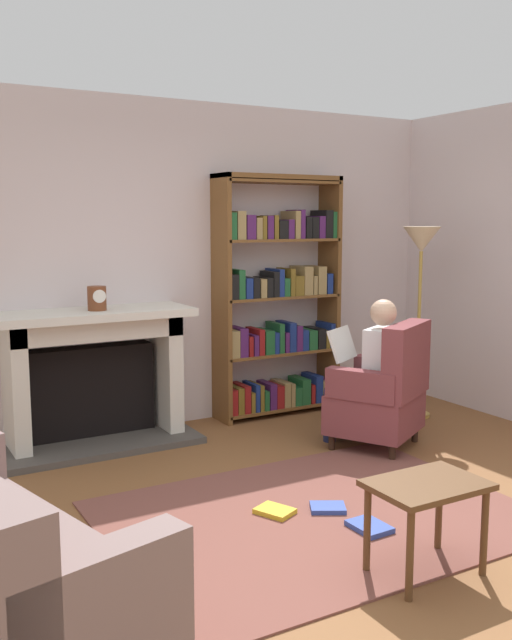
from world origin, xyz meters
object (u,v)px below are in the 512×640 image
object	(u,v)px
fireplace	(94,372)
armchair_reading	(383,393)
mantel_clock	(97,298)
seated_reader	(370,366)
side_table	(427,497)
floor_lamp	(421,257)
bookshelf	(279,301)

from	to	relation	value
fireplace	armchair_reading	size ratio (longest dim) A/B	1.55
armchair_reading	mantel_clock	bearing A→B (deg)	-59.57
armchair_reading	fireplace	bearing A→B (deg)	-61.67
seated_reader	armchair_reading	bearing A→B (deg)	90.00
side_table	floor_lamp	distance (m)	3.05
bookshelf	armchair_reading	distance (m)	1.36
mantel_clock	floor_lamp	distance (m)	2.76
mantel_clock	floor_lamp	size ratio (longest dim) A/B	0.11
mantel_clock	seated_reader	world-z (taller)	mantel_clock
armchair_reading	side_table	size ratio (longest dim) A/B	1.73
fireplace	armchair_reading	bearing A→B (deg)	-32.11
fireplace	seated_reader	size ratio (longest dim) A/B	1.32
bookshelf	seated_reader	size ratio (longest dim) A/B	1.85
side_table	fireplace	bearing A→B (deg)	105.78
side_table	floor_lamp	world-z (taller)	floor_lamp
mantel_clock	armchair_reading	size ratio (longest dim) A/B	0.19
seated_reader	side_table	bearing A→B (deg)	29.71
fireplace	mantel_clock	size ratio (longest dim) A/B	8.28
bookshelf	seated_reader	distance (m)	1.19
mantel_clock	floor_lamp	bearing A→B (deg)	-11.83
bookshelf	floor_lamp	world-z (taller)	bookshelf
armchair_reading	floor_lamp	distance (m)	1.38
fireplace	seated_reader	world-z (taller)	seated_reader
floor_lamp	armchair_reading	bearing A→B (deg)	-147.47
seated_reader	side_table	world-z (taller)	seated_reader
armchair_reading	floor_lamp	xyz separation A→B (m)	(0.81, 0.52, 0.99)
fireplace	seated_reader	distance (m)	2.12
fireplace	mantel_clock	world-z (taller)	mantel_clock
armchair_reading	side_table	distance (m)	1.96
fireplace	side_table	world-z (taller)	fireplace
armchair_reading	seated_reader	xyz separation A→B (m)	(-0.06, 0.10, 0.20)
side_table	floor_lamp	bearing A→B (deg)	48.51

